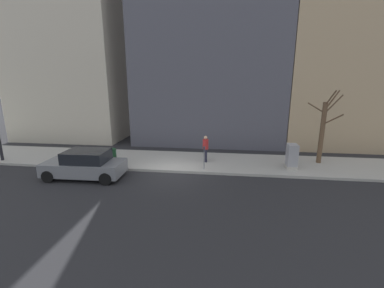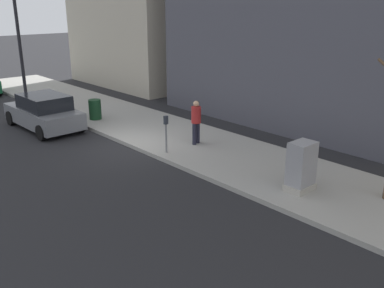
# 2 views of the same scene
# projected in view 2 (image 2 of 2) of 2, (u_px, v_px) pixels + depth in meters

# --- Properties ---
(ground_plane) EXTENTS (120.00, 120.00, 0.00)m
(ground_plane) POSITION_uv_depth(u_px,v_px,m) (128.00, 147.00, 16.29)
(ground_plane) COLOR #232326
(sidewalk) EXTENTS (4.00, 36.00, 0.15)m
(sidewalk) POSITION_uv_depth(u_px,v_px,m) (169.00, 135.00, 17.53)
(sidewalk) COLOR #9E9B93
(sidewalk) RESTS_ON ground
(parked_car_grey) EXTENTS (2.01, 4.24, 1.52)m
(parked_car_grey) POSITION_uv_depth(u_px,v_px,m) (44.00, 112.00, 18.44)
(parked_car_grey) COLOR slate
(parked_car_grey) RESTS_ON ground
(parking_meter) EXTENTS (0.14, 0.10, 1.35)m
(parking_meter) POSITION_uv_depth(u_px,v_px,m) (166.00, 130.00, 15.02)
(parking_meter) COLOR slate
(parking_meter) RESTS_ON sidewalk
(utility_box) EXTENTS (0.83, 0.61, 1.43)m
(utility_box) POSITION_uv_depth(u_px,v_px,m) (301.00, 167.00, 12.04)
(utility_box) COLOR #A8A399
(utility_box) RESTS_ON sidewalk
(streetlamp) EXTENTS (1.97, 0.32, 6.50)m
(streetlamp) POSITION_uv_depth(u_px,v_px,m) (12.00, 26.00, 23.15)
(streetlamp) COLOR black
(streetlamp) RESTS_ON sidewalk
(trash_bin) EXTENTS (0.56, 0.56, 0.90)m
(trash_bin) POSITION_uv_depth(u_px,v_px,m) (95.00, 109.00, 19.49)
(trash_bin) COLOR #14381E
(trash_bin) RESTS_ON sidewalk
(pedestrian_near_meter) EXTENTS (0.39, 0.36, 1.66)m
(pedestrian_near_meter) POSITION_uv_depth(u_px,v_px,m) (196.00, 120.00, 15.93)
(pedestrian_near_meter) COLOR #1E1E2D
(pedestrian_near_meter) RESTS_ON sidewalk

